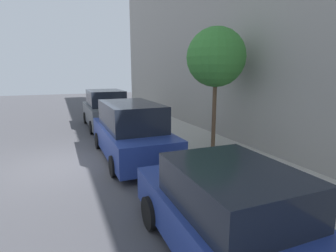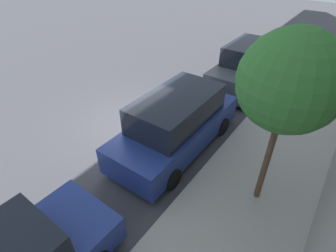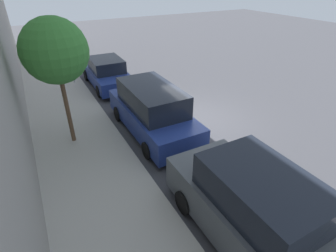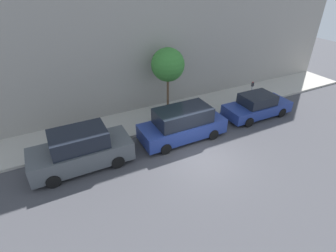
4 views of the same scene
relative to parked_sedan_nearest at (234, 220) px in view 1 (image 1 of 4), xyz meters
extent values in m
plane|color=#424247|center=(-2.30, 5.68, -0.73)|extent=(60.00, 60.00, 0.00)
cube|color=#B2ADA3|center=(2.71, 5.68, -0.65)|extent=(3.03, 32.00, 0.15)
cube|color=navy|center=(0.00, -0.03, -0.17)|extent=(1.88, 4.53, 0.68)
cube|color=black|center=(0.00, 0.07, 0.49)|extent=(1.62, 2.13, 0.64)
cylinder|color=black|center=(-0.85, 1.37, -0.42)|extent=(0.22, 0.62, 0.62)
cylinder|color=black|center=(0.85, 1.37, -0.42)|extent=(0.22, 0.62, 0.62)
cube|color=navy|center=(-0.09, 5.67, -0.09)|extent=(1.90, 4.90, 0.84)
cube|color=black|center=(-0.09, 5.67, 0.75)|extent=(1.67, 3.10, 0.84)
cylinder|color=black|center=(-0.99, 7.19, -0.42)|extent=(0.22, 0.61, 0.61)
cylinder|color=black|center=(0.81, 7.19, -0.42)|extent=(0.22, 0.61, 0.61)
cylinder|color=black|center=(-0.99, 4.15, -0.42)|extent=(0.22, 0.61, 0.61)
cylinder|color=black|center=(0.81, 4.15, -0.42)|extent=(0.22, 0.61, 0.61)
cube|color=#4C5156|center=(0.01, 11.26, -0.03)|extent=(1.98, 4.81, 0.96)
cube|color=black|center=(0.01, 11.26, 0.85)|extent=(1.74, 2.61, 0.80)
cylinder|color=black|center=(-0.92, 12.75, -0.40)|extent=(0.22, 0.65, 0.65)
cylinder|color=black|center=(0.94, 12.75, -0.40)|extent=(0.22, 0.65, 0.65)
cylinder|color=black|center=(-0.92, 9.78, -0.40)|extent=(0.22, 0.65, 0.65)
cylinder|color=black|center=(0.94, 9.78, -0.40)|extent=(0.22, 0.65, 0.65)
cylinder|color=brown|center=(2.86, 5.09, 0.78)|extent=(0.15, 0.15, 2.70)
sphere|color=#387F33|center=(2.86, 5.09, 2.69)|extent=(2.06, 2.06, 2.06)
camera|label=1|loc=(-2.30, -2.91, 2.17)|focal=28.00mm
camera|label=2|loc=(3.63, 0.05, 4.90)|focal=28.00mm
camera|label=3|loc=(3.63, 13.88, 4.76)|focal=28.00mm
camera|label=4|loc=(-11.00, 12.17, 7.71)|focal=28.00mm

